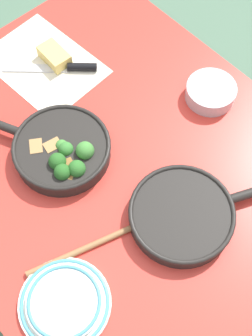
% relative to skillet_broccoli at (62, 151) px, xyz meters
% --- Properties ---
extents(ground_plane, '(14.00, 14.00, 0.00)m').
position_rel_skillet_broccoli_xyz_m(ground_plane, '(0.15, 0.09, -0.75)').
color(ground_plane, '#51755B').
extents(dining_table_red, '(1.27, 0.94, 0.72)m').
position_rel_skillet_broccoli_xyz_m(dining_table_red, '(0.15, 0.09, -0.10)').
color(dining_table_red, red).
rests_on(dining_table_red, ground_plane).
extents(skillet_broccoli, '(0.35, 0.26, 0.08)m').
position_rel_skillet_broccoli_xyz_m(skillet_broccoli, '(0.00, 0.00, 0.00)').
color(skillet_broccoli, black).
rests_on(skillet_broccoli, dining_table_red).
extents(skillet_eggs, '(0.26, 0.37, 0.05)m').
position_rel_skillet_broccoli_xyz_m(skillet_eggs, '(0.33, 0.11, -0.01)').
color(skillet_eggs, black).
rests_on(skillet_eggs, dining_table_red).
extents(wooden_spoon, '(0.14, 0.40, 0.02)m').
position_rel_skillet_broccoli_xyz_m(wooden_spoon, '(0.26, -0.02, -0.02)').
color(wooden_spoon, '#996B42').
rests_on(wooden_spoon, dining_table_red).
extents(parchment_sheet, '(0.35, 0.27, 0.00)m').
position_rel_skillet_broccoli_xyz_m(parchment_sheet, '(-0.28, 0.15, -0.03)').
color(parchment_sheet, silver).
rests_on(parchment_sheet, dining_table_red).
extents(grater_knife, '(0.21, 0.22, 0.02)m').
position_rel_skillet_broccoli_xyz_m(grater_knife, '(-0.23, 0.18, -0.02)').
color(grater_knife, silver).
rests_on(grater_knife, dining_table_red).
extents(cheese_block, '(0.10, 0.06, 0.04)m').
position_rel_skillet_broccoli_xyz_m(cheese_block, '(-0.27, 0.19, -0.01)').
color(cheese_block, '#EACC66').
rests_on(cheese_block, dining_table_red).
extents(dinner_plate_stack, '(0.21, 0.21, 0.03)m').
position_rel_skillet_broccoli_xyz_m(dinner_plate_stack, '(0.30, -0.24, -0.02)').
color(dinner_plate_stack, silver).
rests_on(dinner_plate_stack, dining_table_red).
extents(prep_bowl_steel, '(0.14, 0.14, 0.04)m').
position_rel_skillet_broccoli_xyz_m(prep_bowl_steel, '(0.13, 0.43, -0.01)').
color(prep_bowl_steel, '#B7B7BC').
rests_on(prep_bowl_steel, dining_table_red).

